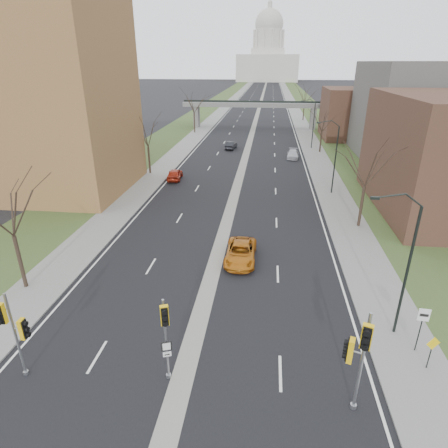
% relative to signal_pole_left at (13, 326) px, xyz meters
% --- Properties ---
extents(ground, '(700.00, 700.00, 0.00)m').
position_rel_signal_pole_left_xyz_m(ground, '(7.96, -0.21, -3.26)').
color(ground, black).
rests_on(ground, ground).
extents(road_surface, '(20.00, 600.00, 0.01)m').
position_rel_signal_pole_left_xyz_m(road_surface, '(7.96, 149.79, -3.25)').
color(road_surface, black).
rests_on(road_surface, ground).
extents(median_strip, '(1.20, 600.00, 0.02)m').
position_rel_signal_pole_left_xyz_m(median_strip, '(7.96, 149.79, -3.26)').
color(median_strip, gray).
rests_on(median_strip, ground).
extents(sidewalk_right, '(4.00, 600.00, 0.12)m').
position_rel_signal_pole_left_xyz_m(sidewalk_right, '(19.96, 149.79, -3.20)').
color(sidewalk_right, gray).
rests_on(sidewalk_right, ground).
extents(sidewalk_left, '(4.00, 600.00, 0.12)m').
position_rel_signal_pole_left_xyz_m(sidewalk_left, '(-4.04, 149.79, -3.20)').
color(sidewalk_left, gray).
rests_on(sidewalk_left, ground).
extents(grass_verge_right, '(8.00, 600.00, 0.10)m').
position_rel_signal_pole_left_xyz_m(grass_verge_right, '(25.96, 149.79, -3.21)').
color(grass_verge_right, '#344620').
rests_on(grass_verge_right, ground).
extents(grass_verge_left, '(8.00, 600.00, 0.10)m').
position_rel_signal_pole_left_xyz_m(grass_verge_left, '(-10.04, 149.79, -3.21)').
color(grass_verge_left, '#344620').
rests_on(grass_verge_left, ground).
extents(apartment_building, '(25.00, 16.00, 22.00)m').
position_rel_signal_pole_left_xyz_m(apartment_building, '(-18.04, 29.79, 7.74)').
color(apartment_building, '#9B6D3E').
rests_on(apartment_building, ground).
extents(commercial_block_mid, '(18.00, 22.00, 15.00)m').
position_rel_signal_pole_left_xyz_m(commercial_block_mid, '(35.96, 51.79, 4.24)').
color(commercial_block_mid, '#615E59').
rests_on(commercial_block_mid, ground).
extents(commercial_block_far, '(14.00, 14.00, 10.00)m').
position_rel_signal_pole_left_xyz_m(commercial_block_far, '(29.96, 69.79, 1.74)').
color(commercial_block_far, brown).
rests_on(commercial_block_far, ground).
extents(pedestrian_bridge, '(34.00, 3.00, 6.45)m').
position_rel_signal_pole_left_xyz_m(pedestrian_bridge, '(7.96, 79.79, 1.59)').
color(pedestrian_bridge, slate).
rests_on(pedestrian_bridge, ground).
extents(capitol, '(48.00, 42.00, 55.75)m').
position_rel_signal_pole_left_xyz_m(capitol, '(7.96, 319.79, 15.34)').
color(capitol, silver).
rests_on(capitol, ground).
extents(streetlight_near, '(2.61, 0.20, 8.70)m').
position_rel_signal_pole_left_xyz_m(streetlight_near, '(18.95, 5.79, 3.70)').
color(streetlight_near, black).
rests_on(streetlight_near, sidewalk_right).
extents(streetlight_mid, '(2.61, 0.20, 8.70)m').
position_rel_signal_pole_left_xyz_m(streetlight_mid, '(18.95, 31.79, 3.70)').
color(streetlight_mid, black).
rests_on(streetlight_mid, sidewalk_right).
extents(streetlight_far, '(2.61, 0.20, 8.70)m').
position_rel_signal_pole_left_xyz_m(streetlight_far, '(18.95, 57.79, 3.70)').
color(streetlight_far, black).
rests_on(streetlight_far, sidewalk_right).
extents(tree_left_a, '(7.20, 7.20, 9.40)m').
position_rel_signal_pole_left_xyz_m(tree_left_a, '(-5.04, 7.79, 3.38)').
color(tree_left_a, '#382B21').
rests_on(tree_left_a, sidewalk_left).
extents(tree_left_b, '(6.75, 6.75, 8.81)m').
position_rel_signal_pole_left_xyz_m(tree_left_b, '(-5.04, 37.79, 2.97)').
color(tree_left_b, '#382B21').
rests_on(tree_left_b, sidewalk_left).
extents(tree_left_c, '(7.65, 7.65, 9.99)m').
position_rel_signal_pole_left_xyz_m(tree_left_c, '(-5.04, 71.79, 3.79)').
color(tree_left_c, '#382B21').
rests_on(tree_left_c, sidewalk_left).
extents(tree_right_a, '(7.20, 7.20, 9.40)m').
position_rel_signal_pole_left_xyz_m(tree_right_a, '(20.96, 21.79, 3.38)').
color(tree_right_a, '#382B21').
rests_on(tree_right_a, sidewalk_right).
extents(tree_right_b, '(6.30, 6.30, 8.22)m').
position_rel_signal_pole_left_xyz_m(tree_right_b, '(20.96, 54.79, 2.56)').
color(tree_right_b, '#382B21').
rests_on(tree_right_b, sidewalk_right).
extents(tree_right_c, '(7.65, 7.65, 9.99)m').
position_rel_signal_pole_left_xyz_m(tree_right_c, '(20.96, 94.79, 3.79)').
color(tree_right_c, '#382B21').
rests_on(tree_right_c, sidewalk_right).
extents(signal_pole_left, '(0.87, 0.88, 4.97)m').
position_rel_signal_pole_left_xyz_m(signal_pole_left, '(0.00, 0.00, 0.00)').
color(signal_pole_left, gray).
rests_on(signal_pole_left, ground).
extents(signal_pole_median, '(0.67, 0.80, 4.78)m').
position_rel_signal_pole_left_xyz_m(signal_pole_median, '(7.34, 0.61, 0.07)').
color(signal_pole_median, gray).
rests_on(signal_pole_median, ground).
extents(signal_pole_right, '(0.91, 1.20, 5.42)m').
position_rel_signal_pole_left_xyz_m(signal_pole_right, '(16.07, -0.05, 0.29)').
color(signal_pole_right, gray).
rests_on(signal_pole_right, ground).
extents(speed_limit_sign, '(0.61, 0.08, 2.80)m').
position_rel_signal_pole_left_xyz_m(speed_limit_sign, '(20.46, 4.27, -1.21)').
color(speed_limit_sign, black).
rests_on(speed_limit_sign, sidewalk_right).
extents(warning_sign, '(0.77, 0.27, 2.03)m').
position_rel_signal_pole_left_xyz_m(warning_sign, '(20.62, 2.98, -1.82)').
color(warning_sign, black).
rests_on(warning_sign, sidewalk_right).
extents(car_left_near, '(2.17, 4.58, 1.51)m').
position_rel_signal_pole_left_xyz_m(car_left_near, '(-0.79, 35.38, -2.50)').
color(car_left_near, '#9E2512').
rests_on(car_left_near, ground).
extents(car_left_far, '(1.98, 4.34, 1.38)m').
position_rel_signal_pole_left_xyz_m(car_left_far, '(4.93, 55.83, -2.57)').
color(car_left_far, black).
rests_on(car_left_far, ground).
extents(car_right_near, '(2.41, 5.20, 1.44)m').
position_rel_signal_pole_left_xyz_m(car_right_near, '(9.96, 13.61, -2.54)').
color(car_right_near, '#B56313').
rests_on(car_right_near, ground).
extents(car_right_mid, '(2.17, 4.68, 1.32)m').
position_rel_signal_pole_left_xyz_m(car_right_mid, '(15.94, 49.92, -2.60)').
color(car_right_mid, '#AEAEB6').
rests_on(car_right_mid, ground).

